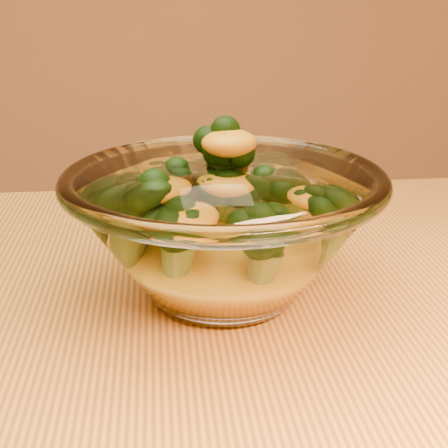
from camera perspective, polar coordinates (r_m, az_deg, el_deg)
The scene contains 3 objects.
glass_bowl at distance 0.45m, azimuth 0.00°, elevation -0.59°, with size 0.23×0.23×0.10m.
cheese_sauce at distance 0.46m, azimuth 0.00°, elevation -3.09°, with size 0.13×0.13×0.04m, color gold.
broccoli_heap at distance 0.45m, azimuth -0.76°, elevation 1.97°, with size 0.17×0.16×0.09m.
Camera 1 is at (-0.12, -0.29, 0.97)m, focal length 50.00 mm.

